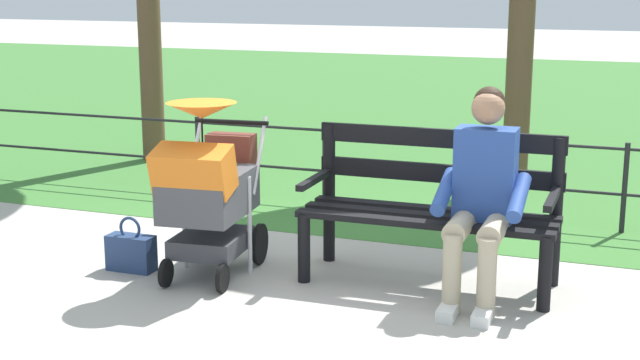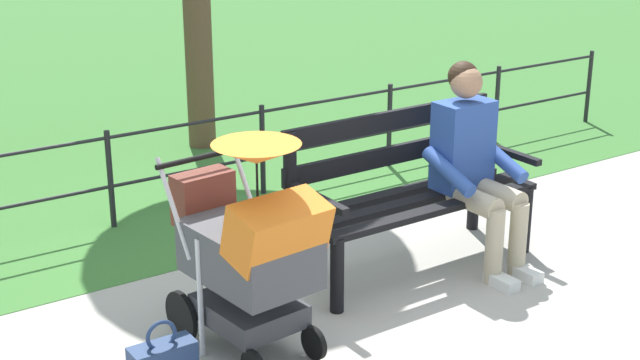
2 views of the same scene
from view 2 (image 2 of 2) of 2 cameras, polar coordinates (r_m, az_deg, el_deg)
name	(u,v)px [view 2 (image 2 of 2)]	position (r m, az deg, el deg)	size (l,w,h in m)	color
ground_plane	(321,296)	(5.50, 0.08, -7.15)	(60.00, 60.00, 0.00)	#ADA89E
park_bench	(406,184)	(5.77, 5.32, -0.25)	(1.61, 0.62, 0.96)	black
person_on_bench	(474,160)	(5.79, 9.47, 1.20)	(0.54, 0.74, 1.28)	tan
stroller	(250,246)	(4.70, -4.32, -4.06)	(0.58, 0.93, 1.15)	black
park_fence	(249,143)	(6.94, -4.36, 2.27)	(8.50, 0.04, 0.70)	black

